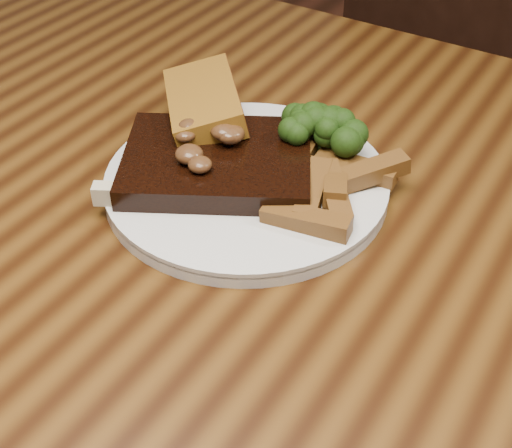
{
  "coord_description": "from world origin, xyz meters",
  "views": [
    {
      "loc": [
        0.23,
        -0.4,
        1.16
      ],
      "look_at": [
        -0.01,
        -0.02,
        0.78
      ],
      "focal_mm": 50.0,
      "sensor_mm": 36.0,
      "label": 1
    }
  ],
  "objects_px": {
    "steak": "(217,163)",
    "potato_wedges": "(323,186)",
    "plate": "(247,184)",
    "dining_table": "(274,318)",
    "garlic_bread": "(205,120)",
    "chair_far": "(491,107)"
  },
  "relations": [
    {
      "from": "plate",
      "to": "chair_far",
      "type": "bearing_deg",
      "value": 83.9
    },
    {
      "from": "dining_table",
      "to": "garlic_bread",
      "type": "xyz_separation_m",
      "value": [
        -0.14,
        0.1,
        0.12
      ]
    },
    {
      "from": "chair_far",
      "to": "steak",
      "type": "xyz_separation_m",
      "value": [
        -0.1,
        -0.67,
        0.25
      ]
    },
    {
      "from": "plate",
      "to": "steak",
      "type": "height_order",
      "value": "steak"
    },
    {
      "from": "chair_far",
      "to": "garlic_bread",
      "type": "distance_m",
      "value": 0.68
    },
    {
      "from": "chair_far",
      "to": "plate",
      "type": "xyz_separation_m",
      "value": [
        -0.07,
        -0.67,
        0.23
      ]
    },
    {
      "from": "plate",
      "to": "garlic_bread",
      "type": "xyz_separation_m",
      "value": [
        -0.08,
        0.05,
        0.02
      ]
    },
    {
      "from": "potato_wedges",
      "to": "steak",
      "type": "bearing_deg",
      "value": -167.89
    },
    {
      "from": "plate",
      "to": "steak",
      "type": "bearing_deg",
      "value": -162.61
    },
    {
      "from": "chair_far",
      "to": "garlic_bread",
      "type": "xyz_separation_m",
      "value": [
        -0.15,
        -0.62,
        0.25
      ]
    },
    {
      "from": "steak",
      "to": "potato_wedges",
      "type": "xyz_separation_m",
      "value": [
        0.1,
        0.02,
        -0.0
      ]
    },
    {
      "from": "plate",
      "to": "steak",
      "type": "relative_size",
      "value": 1.54
    },
    {
      "from": "plate",
      "to": "garlic_bread",
      "type": "relative_size",
      "value": 2.14
    },
    {
      "from": "steak",
      "to": "potato_wedges",
      "type": "bearing_deg",
      "value": -16.81
    },
    {
      "from": "chair_far",
      "to": "plate",
      "type": "height_order",
      "value": "chair_far"
    },
    {
      "from": "potato_wedges",
      "to": "dining_table",
      "type": "bearing_deg",
      "value": -98.04
    },
    {
      "from": "plate",
      "to": "steak",
      "type": "xyz_separation_m",
      "value": [
        -0.03,
        -0.01,
        0.02
      ]
    },
    {
      "from": "plate",
      "to": "potato_wedges",
      "type": "height_order",
      "value": "potato_wedges"
    },
    {
      "from": "chair_far",
      "to": "potato_wedges",
      "type": "bearing_deg",
      "value": 101.22
    },
    {
      "from": "dining_table",
      "to": "plate",
      "type": "distance_m",
      "value": 0.13
    },
    {
      "from": "chair_far",
      "to": "garlic_bread",
      "type": "relative_size",
      "value": 7.71
    },
    {
      "from": "dining_table",
      "to": "potato_wedges",
      "type": "distance_m",
      "value": 0.13
    }
  ]
}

